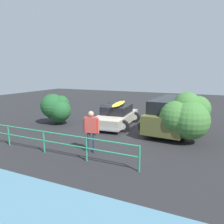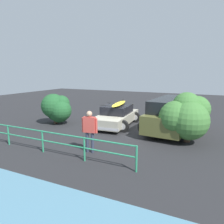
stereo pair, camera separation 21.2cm
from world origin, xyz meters
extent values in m
cube|color=#28282B|center=(0.00, 0.00, -0.01)|extent=(44.00, 44.00, 0.02)
cube|color=#B7B29E|center=(0.49, -0.38, 0.46)|extent=(2.00, 4.20, 0.55)
cube|color=black|center=(0.50, -0.54, 0.99)|extent=(1.64, 2.07, 0.50)
cube|color=silver|center=(0.34, 1.62, 0.31)|extent=(1.75, 0.23, 0.14)
cube|color=silver|center=(0.63, -2.38, 0.31)|extent=(1.75, 0.23, 0.14)
cylinder|color=black|center=(-0.47, 0.82, 0.34)|extent=(0.67, 0.18, 0.67)
cylinder|color=#B7B7BC|center=(-0.47, 0.82, 0.34)|extent=(0.37, 0.19, 0.37)
cylinder|color=black|center=(1.27, 0.95, 0.34)|extent=(0.67, 0.18, 0.67)
cylinder|color=#B7B7BC|center=(1.27, 0.95, 0.34)|extent=(0.37, 0.19, 0.37)
cylinder|color=black|center=(-0.29, -1.71, 0.34)|extent=(0.67, 0.18, 0.67)
cylinder|color=#B7B7BC|center=(-0.29, -1.71, 0.34)|extent=(0.37, 0.19, 0.37)
cylinder|color=black|center=(1.45, -1.58, 0.34)|extent=(0.67, 0.18, 0.67)
cylinder|color=#B7B7BC|center=(1.45, -1.58, 0.34)|extent=(0.37, 0.19, 0.37)
cylinder|color=black|center=(0.46, 0.00, 1.28)|extent=(1.79, 0.16, 0.03)
cylinder|color=black|center=(0.54, -1.08, 1.28)|extent=(1.79, 0.16, 0.03)
ellipsoid|color=yellow|center=(0.43, -0.65, 1.34)|extent=(0.97, 2.84, 0.09)
cone|color=black|center=(0.61, -1.75, 1.45)|extent=(0.10, 0.10, 0.14)
cube|color=brown|center=(-2.88, -0.54, 0.74)|extent=(2.28, 5.02, 0.93)
cube|color=black|center=(-2.88, -0.54, 1.53)|extent=(2.05, 3.94, 0.65)
cylinder|color=black|center=(-3.07, -3.08, 0.84)|extent=(0.77, 0.24, 0.76)
cylinder|color=black|center=(-3.75, 0.99, 0.42)|extent=(0.84, 0.22, 0.84)
cylinder|color=#B7B7BC|center=(-3.75, 0.99, 0.42)|extent=(0.46, 0.23, 0.46)
cylinder|color=black|center=(-1.79, 0.85, 0.42)|extent=(0.84, 0.22, 0.84)
cylinder|color=#B7B7BC|center=(-1.79, 0.85, 0.42)|extent=(0.46, 0.23, 0.46)
cylinder|color=black|center=(-3.97, -1.93, 0.42)|extent=(0.84, 0.22, 0.84)
cylinder|color=#B7B7BC|center=(-3.97, -1.93, 0.42)|extent=(0.46, 0.23, 0.46)
cylinder|color=black|center=(-2.01, -2.08, 0.42)|extent=(0.84, 0.22, 0.84)
cylinder|color=#B7B7BC|center=(-2.01, -2.08, 0.42)|extent=(0.46, 0.23, 0.46)
cylinder|color=#33384C|center=(-0.54, 4.21, 0.43)|extent=(0.13, 0.13, 0.86)
cylinder|color=#33384C|center=(-0.31, 4.25, 0.43)|extent=(0.13, 0.13, 0.86)
cube|color=#DB4C42|center=(-0.43, 4.23, 1.18)|extent=(0.53, 0.27, 0.65)
sphere|color=#D6A884|center=(-0.43, 4.23, 1.64)|extent=(0.23, 0.23, 0.23)
cylinder|color=#DB4C42|center=(-0.72, 4.18, 1.16)|extent=(0.09, 0.09, 0.61)
cylinder|color=#DB4C42|center=(-0.13, 4.27, 1.16)|extent=(0.09, 0.09, 0.61)
cylinder|color=#2D9366|center=(-2.77, 5.11, 0.46)|extent=(0.07, 0.07, 0.93)
cylinder|color=#2D9366|center=(-0.71, 5.08, 0.46)|extent=(0.07, 0.07, 0.93)
cylinder|color=#2D9366|center=(1.35, 5.06, 0.46)|extent=(0.07, 0.07, 0.93)
cylinder|color=#2D9366|center=(3.42, 5.04, 0.46)|extent=(0.07, 0.07, 0.93)
cylinder|color=#2D9366|center=(1.35, 5.06, 0.90)|extent=(8.25, 0.15, 0.06)
cylinder|color=#2D9366|center=(1.35, 5.06, 0.51)|extent=(8.25, 0.15, 0.06)
cylinder|color=#4C3828|center=(4.22, 0.82, 0.21)|extent=(0.27, 0.27, 0.42)
sphere|color=#235B2D|center=(3.80, 0.72, 1.30)|extent=(1.05, 1.05, 1.05)
sphere|color=#235B2D|center=(4.39, 0.59, 0.71)|extent=(1.17, 1.17, 1.17)
sphere|color=#235B2D|center=(4.25, 0.95, 1.16)|extent=(1.53, 1.53, 1.53)
sphere|color=#235B2D|center=(3.93, 0.79, 0.76)|extent=(1.34, 1.34, 1.34)
sphere|color=#235B2D|center=(3.73, 0.90, 0.90)|extent=(1.34, 1.34, 1.34)
sphere|color=#235B2D|center=(4.17, 0.46, 0.77)|extent=(1.10, 1.10, 1.10)
cylinder|color=#4C3828|center=(-3.89, 1.03, 0.28)|extent=(0.31, 0.31, 0.56)
sphere|color=#427A38|center=(-4.20, 0.65, 1.55)|extent=(1.27, 1.27, 1.27)
sphere|color=#427A38|center=(-3.76, 0.93, 1.69)|extent=(1.35, 1.35, 1.35)
sphere|color=#427A38|center=(-3.96, 1.30, 1.10)|extent=(1.80, 1.80, 1.80)
sphere|color=#427A38|center=(-3.36, 1.33, 1.19)|extent=(1.60, 1.60, 1.60)
camera|label=1|loc=(-4.81, 11.70, 3.35)|focal=35.00mm
camera|label=2|loc=(-5.00, 11.61, 3.35)|focal=35.00mm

